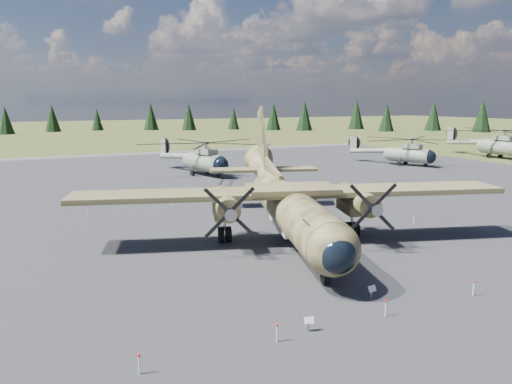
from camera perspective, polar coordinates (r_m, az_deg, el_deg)
name	(u,v)px	position (r m, az deg, el deg)	size (l,w,h in m)	color
ground	(237,249)	(35.67, -2.22, -6.53)	(500.00, 500.00, 0.00)	brown
apron	(192,219)	(44.70, -7.38, -3.12)	(120.00, 120.00, 0.04)	#5D5C61
transport_plane	(288,199)	(37.94, 3.70, -0.82)	(31.31, 27.91, 10.48)	#35361D
helicopter_near	(204,152)	(70.18, -5.94, 4.61)	(23.04, 23.95, 4.77)	gray
helicopter_mid	(409,146)	(84.49, 17.11, 4.99)	(22.88, 22.88, 4.40)	gray
helicopter_far	(502,138)	(101.46, 26.30, 5.55)	(20.94, 24.54, 5.26)	gray
info_placard_left	(309,322)	(23.55, 6.06, -14.52)	(0.49, 0.31, 0.71)	gray
info_placard_right	(372,290)	(27.61, 13.11, -10.86)	(0.49, 0.27, 0.74)	gray
barrier_fence	(231,243)	(35.28, -2.87, -5.86)	(33.12, 29.62, 0.85)	silver
treeline	(316,176)	(37.56, 6.90, 1.81)	(320.12, 317.99, 10.97)	black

